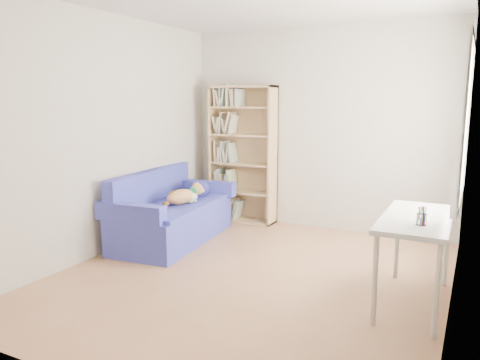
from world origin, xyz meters
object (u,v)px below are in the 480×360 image
sofa (172,214)px  desk (417,226)px  bookshelf (242,160)px  pen_cup (422,218)px

sofa → desk: 2.91m
sofa → bookshelf: size_ratio=0.95×
desk → pen_cup: size_ratio=7.81×
bookshelf → desk: bookshelf is taller
bookshelf → pen_cup: 3.25m
bookshelf → sofa: bearing=-106.5°
sofa → desk: (2.83, -0.58, 0.35)m
sofa → desk: bearing=-17.1°
desk → bookshelf: bearing=144.4°
bookshelf → desk: 3.05m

